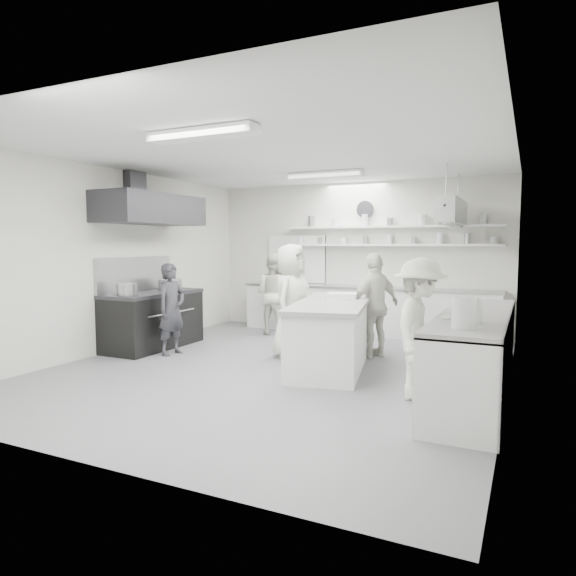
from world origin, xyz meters
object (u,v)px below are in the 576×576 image
at_px(back_counter, 365,311).
at_px(prep_island, 332,335).
at_px(right_counter, 474,356).
at_px(cook_back, 273,294).
at_px(cook_stove, 172,309).
at_px(stove, 153,321).

bearing_deg(back_counter, prep_island, -83.11).
relative_size(right_counter, cook_back, 2.07).
distance_m(back_counter, cook_stove, 3.85).
xyz_separation_m(back_counter, cook_back, (-1.63, -0.75, 0.34)).
height_order(stove, cook_stove, cook_stove).
xyz_separation_m(prep_island, cook_back, (-1.96, 1.96, 0.35)).
xyz_separation_m(right_counter, prep_island, (-2.02, 0.69, -0.02)).
bearing_deg(back_counter, right_counter, -55.35).
bearing_deg(right_counter, cook_back, 146.41).
relative_size(stove, back_counter, 0.36).
bearing_deg(cook_back, back_counter, -154.14).
distance_m(right_counter, cook_stove, 4.63).
bearing_deg(prep_island, stove, 169.61).
bearing_deg(back_counter, cook_stove, -126.14).
relative_size(stove, cook_stove, 1.23).
bearing_deg(prep_island, back_counter, 84.96).
distance_m(prep_island, cook_back, 2.79).
bearing_deg(cook_stove, stove, 71.71).
bearing_deg(stove, back_counter, 43.99).
distance_m(cook_stove, cook_back, 2.43).
relative_size(right_counter, prep_island, 1.36).
bearing_deg(back_counter, cook_back, -155.24).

